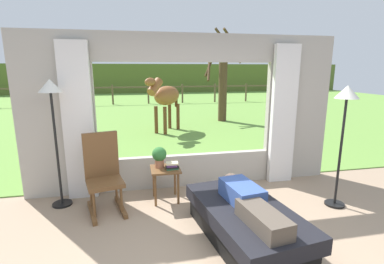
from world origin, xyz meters
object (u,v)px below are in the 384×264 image
recliner_sofa (245,222)px  pasture_tree (222,79)px  potted_plant (159,156)px  side_table (165,174)px  book_stack (172,166)px  rocking_chair (103,173)px  floor_lamp_left (52,105)px  horse (166,96)px  reclining_person (248,200)px  floor_lamp_right (345,110)px

recliner_sofa → pasture_tree: 7.99m
recliner_sofa → potted_plant: bearing=116.3°
side_table → book_stack: size_ratio=2.62×
rocking_chair → floor_lamp_left: bearing=144.7°
potted_plant → horse: size_ratio=0.18×
recliner_sofa → reclining_person: 0.31m
book_stack → rocking_chair: bearing=-177.6°
book_stack → floor_lamp_left: 1.89m
book_stack → floor_lamp_right: 2.59m
side_table → potted_plant: bearing=143.1°
recliner_sofa → book_stack: (-0.71, 1.16, 0.36)m
side_table → floor_lamp_left: bearing=174.4°
potted_plant → book_stack: bearing=-35.0°
reclining_person → rocking_chair: bearing=137.2°
reclining_person → rocking_chair: (-1.70, 1.17, 0.02)m
reclining_person → floor_lamp_right: floor_lamp_right is taller
floor_lamp_left → book_stack: bearing=-7.5°
pasture_tree → recliner_sofa: bearing=-105.4°
rocking_chair → book_stack: size_ratio=5.64×
horse → reclining_person: bearing=129.3°
reclining_person → side_table: reclining_person is taller
recliner_sofa → reclining_person: bearing=-98.3°
rocking_chair → floor_lamp_right: 3.51m
book_stack → side_table: bearing=146.6°
reclining_person → pasture_tree: 7.99m
recliner_sofa → floor_lamp_left: 3.01m
horse → pasture_tree: (2.32, 1.50, 0.47)m
floor_lamp_right → reclining_person: bearing=-160.0°
horse → rocking_chair: bearing=110.7°
rocking_chair → potted_plant: (0.81, 0.16, 0.16)m
recliner_sofa → potted_plant: potted_plant is taller
reclining_person → potted_plant: potted_plant is taller
rocking_chair → potted_plant: rocking_chair is taller
side_table → horse: (0.57, 4.85, 0.73)m
reclining_person → horse: size_ratio=0.83×
horse → floor_lamp_right: bearing=146.0°
recliner_sofa → reclining_person: reclining_person is taller
reclining_person → pasture_tree: size_ratio=0.43×
potted_plant → pasture_tree: size_ratio=0.09×
recliner_sofa → floor_lamp_left: (-2.35, 1.38, 1.28)m
recliner_sofa → reclining_person: (-0.00, -0.05, 0.30)m
recliner_sofa → rocking_chair: 2.06m
recliner_sofa → horse: (-0.24, 6.08, 0.94)m
potted_plant → floor_lamp_left: (-1.46, 0.09, 0.80)m
floor_lamp_right → floor_lamp_left: bearing=168.3°
floor_lamp_left → pasture_tree: pasture_tree is taller
floor_lamp_right → pasture_tree: bearing=86.5°
rocking_chair → side_table: 0.91m
reclining_person → side_table: 1.51m
side_table → floor_lamp_left: 1.89m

